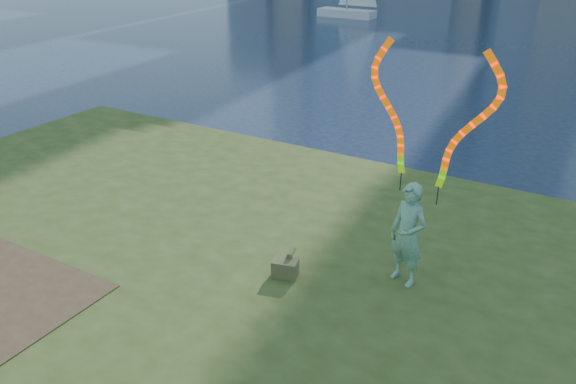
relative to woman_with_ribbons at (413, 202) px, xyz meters
The scene contains 5 objects.
ground 3.99m from the woman_with_ribbons, 166.88° to the right, with size 320.00×320.00×0.00m, color #192640.
grassy_knoll 4.82m from the woman_with_ribbons, 136.72° to the right, with size 20.00×18.00×0.80m.
woman_with_ribbons is the anchor object (origin of this frame).
canvas_bag 2.29m from the woman_with_ribbons, 153.69° to the right, with size 0.47×0.52×0.39m.
sailboat 36.10m from the woman_with_ribbons, 116.10° to the left, with size 4.62×1.54×6.99m.
Camera 1 is at (5.46, -6.75, 5.92)m, focal length 35.00 mm.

